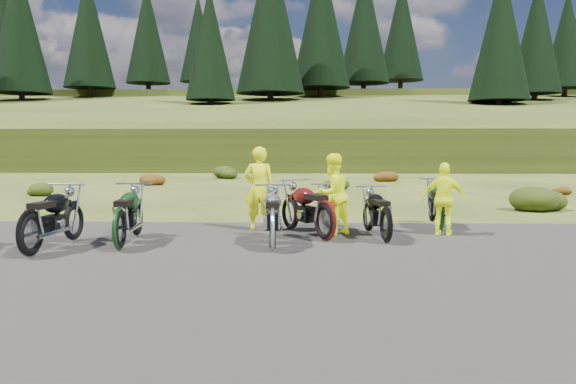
{
  "coord_description": "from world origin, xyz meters",
  "views": [
    {
      "loc": [
        1.27,
        -9.99,
        2.03
      ],
      "look_at": [
        0.89,
        1.23,
        1.05
      ],
      "focal_mm": 35.0,
      "sensor_mm": 36.0,
      "label": 1
    }
  ],
  "objects_px": {
    "motorcycle_0": "(31,258)",
    "person_middle": "(259,190)",
    "motorcycle_3": "(273,252)",
    "motorcycle_7": "(440,233)"
  },
  "relations": [
    {
      "from": "motorcycle_0",
      "to": "person_middle",
      "type": "relative_size",
      "value": 1.22
    },
    {
      "from": "motorcycle_3",
      "to": "person_middle",
      "type": "bearing_deg",
      "value": 7.06
    },
    {
      "from": "motorcycle_7",
      "to": "person_middle",
      "type": "height_order",
      "value": "person_middle"
    },
    {
      "from": "motorcycle_0",
      "to": "motorcycle_3",
      "type": "height_order",
      "value": "motorcycle_0"
    },
    {
      "from": "motorcycle_0",
      "to": "motorcycle_7",
      "type": "height_order",
      "value": "motorcycle_0"
    },
    {
      "from": "motorcycle_7",
      "to": "person_middle",
      "type": "distance_m",
      "value": 4.21
    },
    {
      "from": "motorcycle_3",
      "to": "person_middle",
      "type": "height_order",
      "value": "person_middle"
    },
    {
      "from": "motorcycle_7",
      "to": "person_middle",
      "type": "bearing_deg",
      "value": 94.36
    },
    {
      "from": "motorcycle_0",
      "to": "motorcycle_3",
      "type": "relative_size",
      "value": 1.04
    },
    {
      "from": "motorcycle_0",
      "to": "motorcycle_3",
      "type": "xyz_separation_m",
      "value": [
        4.24,
        0.67,
        0.0
      ]
    }
  ]
}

